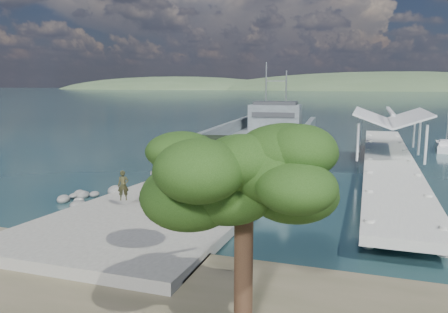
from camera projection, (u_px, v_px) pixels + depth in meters
ground at (166, 213)px, 25.88m from camera, size 1400.00×1400.00×0.00m
boat_ramp at (158, 214)px, 24.90m from camera, size 10.00×18.00×0.50m
shoreline_rocks at (83, 202)px, 28.26m from camera, size 3.20×5.60×0.90m
distant_headlands at (403, 90)px, 535.05m from camera, size 1000.00×240.00×48.00m
pier at (388, 151)px, 39.18m from camera, size 6.40×44.00×6.10m
landing_craft at (260, 148)px, 45.76m from camera, size 11.46×37.95×11.14m
military_truck at (199, 170)px, 27.09m from camera, size 3.19×8.05×3.64m
soldier at (124, 192)px, 25.37m from camera, size 0.76×0.67×1.75m
sailboat_near at (446, 147)px, 50.47m from camera, size 2.11×6.17×7.41m
sailboat_far at (446, 148)px, 49.88m from camera, size 2.54×5.86×6.91m
overhang_tree at (233, 169)px, 12.82m from camera, size 7.02×6.46×6.37m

